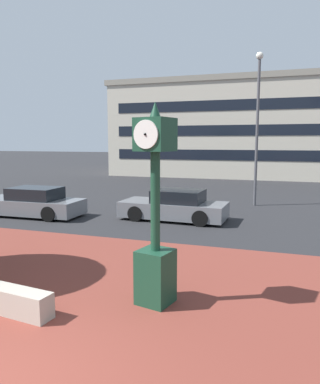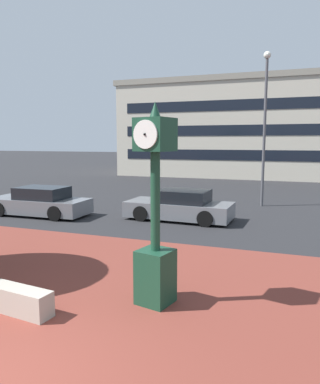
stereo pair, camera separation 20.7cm
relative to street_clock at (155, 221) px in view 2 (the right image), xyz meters
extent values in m
cube|color=brown|center=(-1.46, -1.56, -1.70)|extent=(44.00, 11.85, 0.01)
cube|color=#19422D|center=(0.00, 0.00, -1.15)|extent=(0.77, 0.77, 1.11)
cylinder|color=#19422D|center=(0.00, 0.00, 0.40)|extent=(0.19, 0.19, 1.98)
cube|color=#19422D|center=(0.00, 0.00, 1.71)|extent=(0.77, 0.77, 0.64)
cylinder|color=white|center=(0.08, 0.33, 1.71)|extent=(0.53, 0.15, 0.53)
sphere|color=black|center=(0.08, 0.35, 1.71)|extent=(0.05, 0.05, 0.05)
cylinder|color=white|center=(-0.08, -0.33, 1.71)|extent=(0.53, 0.15, 0.53)
sphere|color=black|center=(-0.08, -0.35, 1.71)|extent=(0.05, 0.05, 0.05)
cone|color=#19422D|center=(0.00, 0.00, 2.18)|extent=(0.22, 0.22, 0.31)
cube|color=slate|center=(-8.12, 6.68, -1.27)|extent=(4.63, 1.84, 0.64)
cube|color=black|center=(-7.89, 6.68, -0.71)|extent=(2.15, 1.55, 0.56)
cylinder|color=black|center=(-9.53, 5.84, -1.39)|extent=(0.64, 0.23, 0.64)
cylinder|color=black|center=(-9.56, 7.46, -1.39)|extent=(0.64, 0.23, 0.64)
cylinder|color=black|center=(-6.68, 5.90, -1.39)|extent=(0.64, 0.23, 0.64)
cylinder|color=black|center=(-6.71, 7.52, -1.39)|extent=(0.64, 0.23, 0.64)
cube|color=slate|center=(-1.92, 7.89, -1.27)|extent=(4.49, 1.97, 0.64)
cube|color=black|center=(-1.70, 7.88, -0.71)|extent=(2.09, 1.63, 0.56)
cylinder|color=black|center=(-3.32, 7.09, -1.39)|extent=(0.65, 0.24, 0.64)
cylinder|color=black|center=(-3.26, 8.79, -1.39)|extent=(0.65, 0.24, 0.64)
cylinder|color=black|center=(-0.58, 7.00, -1.39)|extent=(0.65, 0.24, 0.64)
cylinder|color=black|center=(-0.52, 8.69, -1.39)|extent=(0.65, 0.24, 0.64)
cube|color=beige|center=(-1.98, 31.26, 2.51)|extent=(22.99, 11.97, 8.43)
cube|color=gray|center=(-1.98, 31.26, 6.97)|extent=(23.45, 12.21, 0.50)
cube|color=black|center=(-1.98, 25.26, 0.40)|extent=(20.69, 0.04, 0.90)
cube|color=black|center=(-1.98, 25.26, 2.51)|extent=(20.69, 0.04, 0.90)
cube|color=black|center=(-1.98, 25.26, 4.62)|extent=(20.69, 0.04, 0.90)
cylinder|color=#4C4C51|center=(1.09, 12.55, 1.94)|extent=(0.14, 0.14, 7.29)
sphere|color=white|center=(1.09, 12.55, 5.73)|extent=(0.36, 0.36, 0.36)
camera|label=1|loc=(2.34, -6.79, 1.58)|focal=34.47mm
camera|label=2|loc=(2.54, -6.72, 1.58)|focal=34.47mm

